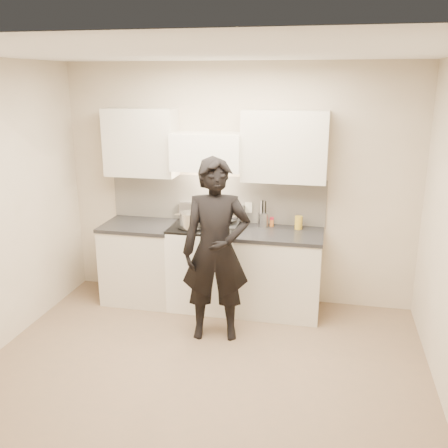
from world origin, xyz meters
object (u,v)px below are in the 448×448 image
object	(u,v)px
wok	(226,214)
stove	(206,265)
utensil_crock	(263,219)
counter_right	(279,272)
person	(216,251)

from	to	relation	value
wok	stove	bearing A→B (deg)	-144.09
stove	wok	distance (m)	0.62
wok	utensil_crock	bearing A→B (deg)	4.73
counter_right	utensil_crock	bearing A→B (deg)	140.10
stove	counter_right	xyz separation A→B (m)	(0.83, 0.00, -0.01)
stove	wok	world-z (taller)	wok
utensil_crock	person	world-z (taller)	person
utensil_crock	person	bearing A→B (deg)	-111.25
counter_right	utensil_crock	distance (m)	0.62
stove	wok	xyz separation A→B (m)	(0.20, 0.14, 0.57)
utensil_crock	person	distance (m)	0.94
utensil_crock	wok	bearing A→B (deg)	-175.27
stove	counter_right	distance (m)	0.83
stove	person	distance (m)	0.86
wok	person	distance (m)	0.85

